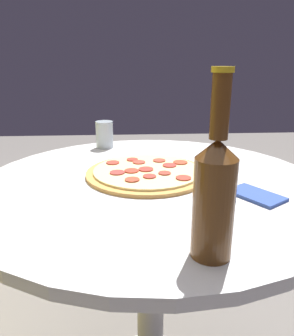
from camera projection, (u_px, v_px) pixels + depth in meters
table at (151, 232)px, 0.92m from camera, size 0.92×0.92×0.75m
pizza at (147, 172)px, 0.91m from camera, size 0.34×0.34×0.02m
beer_bottle at (214, 193)px, 0.50m from camera, size 0.07×0.07×0.30m
drinking_glass at (104, 135)px, 1.18m from camera, size 0.06×0.06×0.10m
napkin at (256, 195)px, 0.76m from camera, size 0.14×0.13×0.01m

